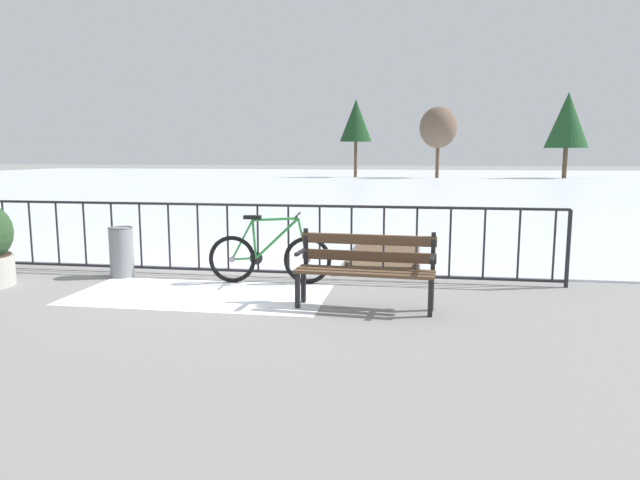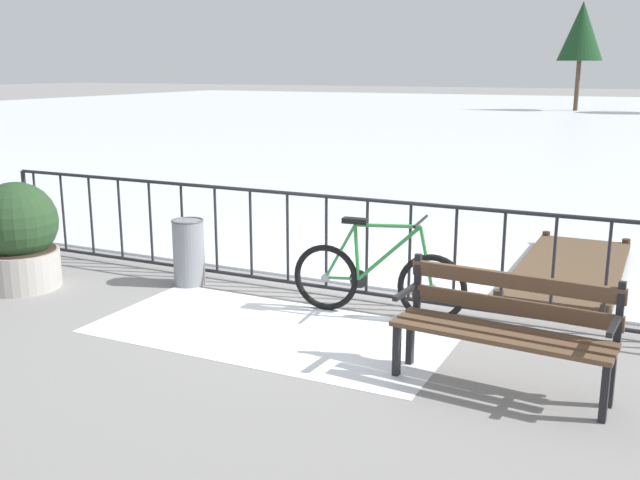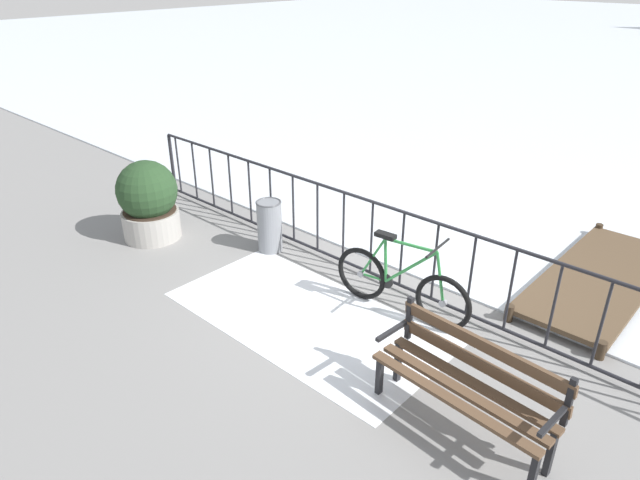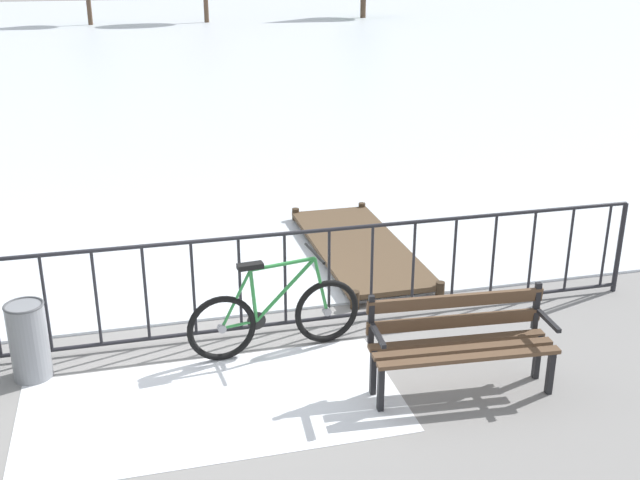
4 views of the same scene
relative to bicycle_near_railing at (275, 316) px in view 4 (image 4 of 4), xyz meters
name	(u,v)px [view 4 (image 4 of 4)]	position (x,y,z in m)	size (l,w,h in m)	color
ground_plane	(220,337)	(-0.50, 0.39, -0.37)	(160.00, 160.00, 0.00)	gray
frozen_pond	(135,38)	(-0.50, 28.79, -0.35)	(80.00, 56.00, 0.03)	silver
snow_patch	(213,405)	(-0.71, -0.81, -0.36)	(3.23, 1.62, 0.01)	white
railing_fence	(217,287)	(-0.50, 0.39, 0.19)	(9.06, 0.06, 1.07)	#232328
bicycle_near_railing	(275,316)	(0.00, 0.00, 0.00)	(1.71, 0.52, 0.97)	black
park_bench	(460,336)	(1.42, -1.06, 0.14)	(1.63, 0.60, 0.89)	brown
trash_bin	(29,340)	(-2.23, 0.07, 0.00)	(0.35, 0.35, 0.73)	gray
wooden_dock	(359,247)	(1.51, 2.15, -0.25)	(1.10, 3.00, 0.20)	brown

